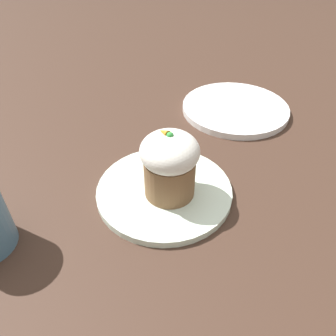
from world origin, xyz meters
name	(u,v)px	position (x,y,z in m)	size (l,w,h in m)	color
ground_plane	(164,193)	(0.00, 0.00, 0.00)	(4.00, 4.00, 0.00)	#3D281E
dessert_plate	(164,191)	(0.00, 0.00, 0.01)	(0.20, 0.20, 0.01)	silver
carrot_cake	(168,165)	(-0.01, 0.00, 0.07)	(0.08, 0.08, 0.11)	brown
spoon	(157,181)	(0.02, 0.00, 0.01)	(0.11, 0.09, 0.01)	silver
side_plate	(235,108)	(0.07, -0.28, 0.01)	(0.22, 0.22, 0.01)	white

